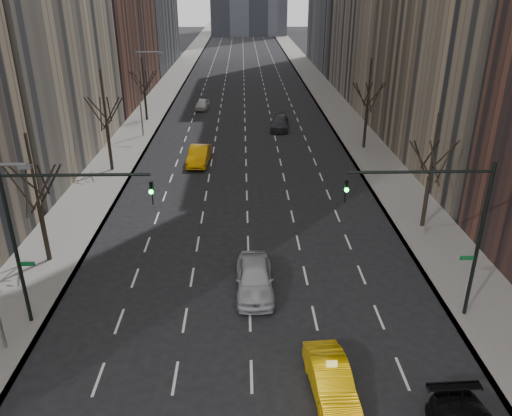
{
  "coord_description": "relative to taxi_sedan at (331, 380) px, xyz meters",
  "views": [
    {
      "loc": [
        -0.25,
        -8.45,
        15.29
      ],
      "look_at": [
        0.45,
        17.76,
        3.5
      ],
      "focal_mm": 35.0,
      "sensor_mm": 36.0,
      "label": 1
    }
  ],
  "objects": [
    {
      "name": "taxi_sedan",
      "position": [
        0.0,
        0.0,
        0.0
      ],
      "size": [
        1.87,
        4.4,
        1.41
      ],
      "primitive_type": "imported",
      "rotation": [
        0.0,
        0.0,
        0.09
      ],
      "color": "#FFC005",
      "rests_on": "ground"
    },
    {
      "name": "tree_rw_c",
      "position": [
        8.81,
        33.03,
        3.33
      ],
      "size": [
        3.36,
        3.5,
        8.74
      ],
      "color": "black",
      "rests_on": "ground"
    },
    {
      "name": "sidewalk_left",
      "position": [
        -15.44,
        63.03,
        -0.63
      ],
      "size": [
        4.5,
        320.0,
        0.15
      ],
      "primitive_type": "cube",
      "color": "slate",
      "rests_on": "ground"
    },
    {
      "name": "traffic_mast_left",
      "position": [
        -12.29,
        5.03,
        4.78
      ],
      "size": [
        6.69,
        0.39,
        8.0
      ],
      "color": "black",
      "rests_on": "ground"
    },
    {
      "name": "far_car_white",
      "position": [
        -8.83,
        50.97,
        -0.04
      ],
      "size": [
        1.94,
        4.03,
        1.33
      ],
      "primitive_type": "imported",
      "rotation": [
        0.0,
        0.0,
        -0.1
      ],
      "color": "silver",
      "rests_on": "ground"
    },
    {
      "name": "far_suv_grey",
      "position": [
        0.8,
        40.75,
        0.02
      ],
      "size": [
        2.56,
        5.23,
        1.46
      ],
      "primitive_type": "imported",
      "rotation": [
        0.0,
        0.0,
        -0.1
      ],
      "color": "#2F2F34",
      "rests_on": "ground"
    },
    {
      "name": "tree_lw_d",
      "position": [
        -15.19,
        45.03,
        2.85
      ],
      "size": [
        3.36,
        3.5,
        7.36
      ],
      "color": "black",
      "rests_on": "ground"
    },
    {
      "name": "streetlight_far",
      "position": [
        -14.03,
        38.03,
        4.91
      ],
      "size": [
        2.83,
        0.22,
        9.0
      ],
      "color": "slate",
      "rests_on": "ground"
    },
    {
      "name": "tree_rw_b",
      "position": [
        8.81,
        15.03,
        3.01
      ],
      "size": [
        3.36,
        3.5,
        7.82
      ],
      "color": "black",
      "rests_on": "ground"
    },
    {
      "name": "silver_sedan_ahead",
      "position": [
        -2.89,
        7.48,
        0.14
      ],
      "size": [
        2.04,
        4.98,
        1.69
      ],
      "primitive_type": "imported",
      "rotation": [
        0.0,
        0.0,
        0.01
      ],
      "color": "#A9ABB1",
      "rests_on": "ground"
    },
    {
      "name": "tree_lw_c",
      "position": [
        -15.19,
        27.03,
        3.33
      ],
      "size": [
        3.36,
        3.5,
        8.74
      ],
      "color": "black",
      "rests_on": "ground"
    },
    {
      "name": "far_taxi",
      "position": [
        -7.54,
        28.77,
        0.11
      ],
      "size": [
        2.0,
        5.02,
        1.62
      ],
      "primitive_type": "imported",
      "rotation": [
        0.0,
        0.0,
        -0.06
      ],
      "color": "#F5A005",
      "rests_on": "ground"
    },
    {
      "name": "sidewalk_right",
      "position": [
        9.06,
        63.03,
        -0.63
      ],
      "size": [
        4.5,
        320.0,
        0.15
      ],
      "primitive_type": "cube",
      "color": "slate",
      "rests_on": "ground"
    },
    {
      "name": "tree_lw_b",
      "position": [
        -15.19,
        11.03,
        3.01
      ],
      "size": [
        3.36,
        3.5,
        7.82
      ],
      "color": "black",
      "rests_on": "ground"
    },
    {
      "name": "traffic_mast_right",
      "position": [
        5.92,
        5.03,
        4.78
      ],
      "size": [
        6.69,
        0.39,
        8.0
      ],
      "color": "black",
      "rests_on": "ground"
    }
  ]
}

